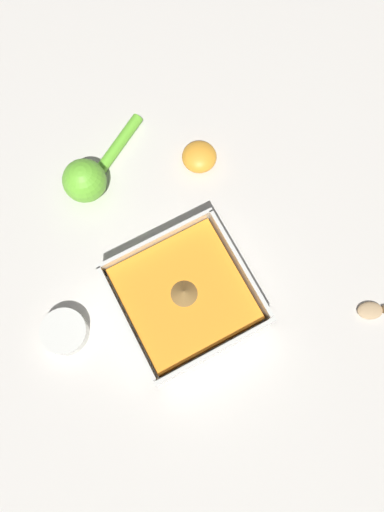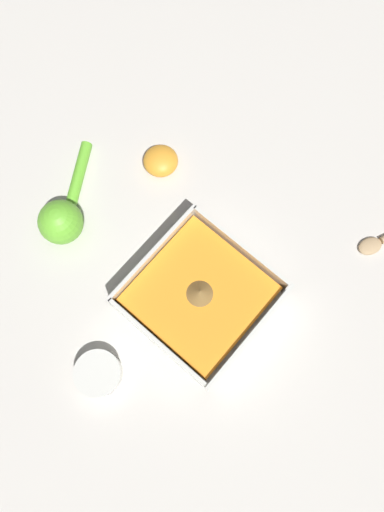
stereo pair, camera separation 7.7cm
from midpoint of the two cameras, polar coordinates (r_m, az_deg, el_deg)
The scene contains 5 objects.
ground_plane at distance 0.79m, azimuth -2.82°, elevation -6.48°, with size 4.00×4.00×0.00m, color beige.
square_dish at distance 0.77m, azimuth -1.89°, elevation -5.25°, with size 0.20×0.20×0.06m.
spice_bowl at distance 0.78m, azimuth -13.48°, elevation -13.45°, with size 0.07×0.07×0.03m.
lemon_squeezer at distance 0.83m, azimuth -17.15°, elevation 3.84°, with size 0.17×0.12×0.07m.
lemon_half at distance 0.85m, azimuth -6.20°, elevation 10.33°, with size 0.06×0.06×0.03m.
Camera 2 is at (0.10, 0.09, 0.78)m, focal length 35.00 mm.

